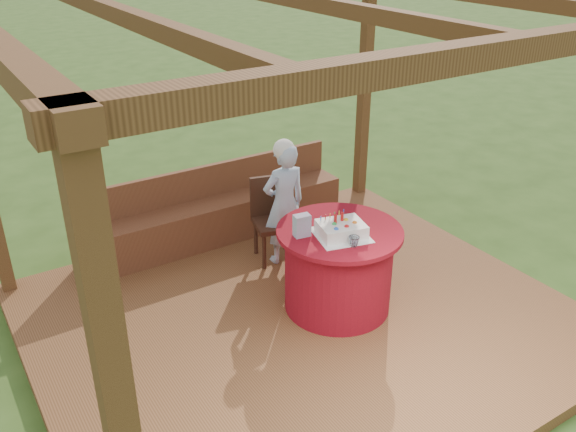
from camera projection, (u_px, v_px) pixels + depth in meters
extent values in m
plane|color=#2E4D19|center=(303.00, 325.00, 5.50)|extent=(60.00, 60.00, 0.00)
cube|color=brown|center=(303.00, 320.00, 5.47)|extent=(4.50, 4.00, 0.12)
cube|color=brown|center=(364.00, 92.00, 7.31)|extent=(0.12, 0.12, 2.60)
cube|color=brown|center=(533.00, 45.00, 2.84)|extent=(4.50, 0.14, 0.12)
cube|color=brown|center=(127.00, 17.00, 3.64)|extent=(0.10, 3.70, 0.10)
cube|color=brown|center=(307.00, 2.00, 4.26)|extent=(0.10, 3.70, 0.10)
cube|color=brown|center=(216.00, 220.00, 6.63)|extent=(3.00, 0.42, 0.45)
cube|color=brown|center=(207.00, 181.00, 6.59)|extent=(3.00, 0.06, 0.35)
cylinder|color=maroon|center=(338.00, 271.00, 5.40)|extent=(0.95, 0.95, 0.75)
cylinder|color=maroon|center=(340.00, 232.00, 5.23)|extent=(1.10, 1.10, 0.04)
cube|color=#3B1E13|center=(275.00, 224.00, 6.16)|extent=(0.49, 0.49, 0.05)
cylinder|color=#3B1E13|center=(264.00, 251.00, 6.07)|extent=(0.04, 0.04, 0.40)
cylinder|color=#3B1E13|center=(295.00, 246.00, 6.16)|extent=(0.04, 0.04, 0.40)
cylinder|color=#3B1E13|center=(256.00, 236.00, 6.34)|extent=(0.04, 0.04, 0.40)
cylinder|color=#3B1E13|center=(285.00, 232.00, 6.43)|extent=(0.04, 0.04, 0.40)
cube|color=#3B1E13|center=(269.00, 196.00, 6.22)|extent=(0.40, 0.14, 0.45)
imported|color=#8BABCE|center=(284.00, 204.00, 6.04)|extent=(0.47, 0.32, 1.26)
sphere|color=white|center=(284.00, 150.00, 5.79)|extent=(0.21, 0.21, 0.21)
cube|color=white|center=(341.00, 235.00, 5.13)|extent=(0.52, 0.52, 0.01)
cube|color=white|center=(341.00, 229.00, 5.10)|extent=(0.44, 0.38, 0.11)
cylinder|color=red|center=(335.00, 218.00, 5.07)|extent=(0.03, 0.03, 0.08)
cylinder|color=red|center=(342.00, 216.00, 5.11)|extent=(0.03, 0.03, 0.08)
sphere|color=blue|center=(336.00, 228.00, 4.98)|extent=(0.04, 0.04, 0.04)
sphere|color=red|center=(347.00, 225.00, 5.02)|extent=(0.04, 0.04, 0.04)
sphere|color=orange|center=(355.00, 221.00, 5.08)|extent=(0.04, 0.04, 0.04)
sphere|color=green|center=(334.00, 223.00, 5.06)|extent=(0.04, 0.04, 0.04)
sphere|color=yellow|center=(346.00, 219.00, 5.13)|extent=(0.04, 0.04, 0.04)
cube|color=#C881AD|center=(302.00, 226.00, 5.08)|extent=(0.15, 0.11, 0.19)
imported|color=white|center=(354.00, 241.00, 4.94)|extent=(0.11, 0.11, 0.09)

